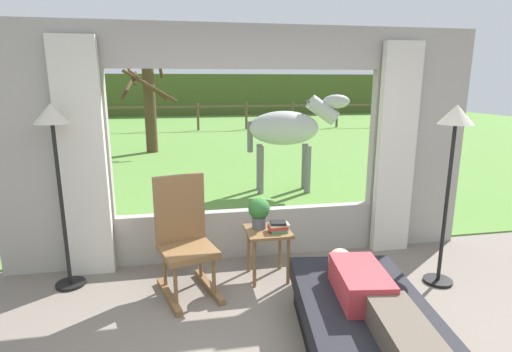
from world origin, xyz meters
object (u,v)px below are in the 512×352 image
Objects in this scene: side_table at (268,239)px; potted_plant at (259,211)px; recliner_sofa at (367,332)px; horse at (289,129)px; floor_lamp_right at (453,142)px; book_stack at (278,227)px; floor_lamp_left at (54,142)px; reclining_person at (373,298)px; pasture_tree at (149,103)px; rocking_chair at (184,237)px.

potted_plant is (-0.08, 0.06, 0.28)m from side_table.
horse is (0.63, 4.54, 0.94)m from recliner_sofa.
side_table is 0.29× the size of floor_lamp_right.
side_table is 3.43m from horse.
side_table reaches higher than recliner_sofa.
recliner_sofa is at bearing -72.46° from side_table.
floor_lamp_left reaches higher than book_stack.
pasture_tree is at bearing 110.56° from reclining_person.
book_stack is (0.92, 0.03, 0.02)m from rocking_chair.
floor_lamp_right is (1.24, 0.94, 1.21)m from recliner_sofa.
potted_plant is (-0.51, 1.47, 0.18)m from reclining_person.
book_stack is 8.19m from pasture_tree.
side_table is at bearing 145.31° from book_stack.
reclining_person is at bearing -0.50° from horse.
side_table is at bearing 165.92° from floor_lamp_right.
potted_plant reaches higher than side_table.
floor_lamp_left is at bearing -92.25° from pasture_tree.
pasture_tree reaches higher than book_stack.
rocking_chair reaches higher than reclining_person.
rocking_chair is at bearing -168.27° from potted_plant.
side_table is at bearing -11.15° from horse.
floor_lamp_left is at bearing 170.35° from floor_lamp_right.
book_stack is 3.43m from horse.
floor_lamp_left is (-2.39, 1.56, 1.22)m from recliner_sofa.
floor_lamp_left reaches higher than reclining_person.
recliner_sofa is 1.61× the size of rocking_chair.
floor_lamp_left reaches higher than side_table.
horse is at bearing -60.05° from pasture_tree.
reclining_person is 1.28× the size of rocking_chair.
recliner_sofa is 3.10m from floor_lamp_left.
potted_plant is 8.02m from pasture_tree.
rocking_chair reaches higher than side_table.
floor_lamp_right is at bearing 16.88° from horse.
recliner_sofa is 1.44m from side_table.
reclining_person is 1.82m from rocking_chair.
reclining_person is 0.51× the size of pasture_tree.
potted_plant is 0.18× the size of floor_lamp_right.
horse is at bearing 71.52° from side_table.
potted_plant is at bearing -4.22° from floor_lamp_left.
horse is at bearing 73.33° from book_stack.
book_stack reaches higher than recliner_sofa.
book_stack is at bearing -7.28° from floor_lamp_left.
reclining_person is 1.48m from side_table.
recliner_sofa is at bearing -142.62° from floor_lamp_right.
rocking_chair is at bearing -177.97° from book_stack.
potted_plant is 1.95m from floor_lamp_right.
book_stack is at bearing -77.60° from pasture_tree.
horse reaches higher than recliner_sofa.
recliner_sofa is at bearing 97.91° from reclining_person.
reclining_person is 4.49× the size of potted_plant.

